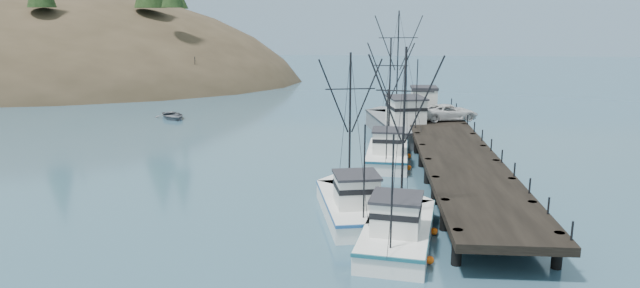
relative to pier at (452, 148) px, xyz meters
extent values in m
plane|color=#2E5267|center=(-14.00, -16.00, -1.69)|extent=(400.00, 400.00, 0.00)
cube|color=black|center=(0.00, 0.00, 0.06)|extent=(6.00, 44.00, 0.50)
cylinder|color=black|center=(-2.60, -20.00, -0.69)|extent=(0.56, 0.56, 2.00)
cylinder|color=black|center=(2.60, -20.00, -0.69)|extent=(0.56, 0.56, 2.00)
cylinder|color=black|center=(-2.60, -15.00, -0.69)|extent=(0.56, 0.56, 2.00)
cylinder|color=black|center=(2.60, -15.00, -0.69)|extent=(0.56, 0.56, 2.00)
cylinder|color=black|center=(-2.60, -10.00, -0.69)|extent=(0.56, 0.56, 2.00)
cylinder|color=black|center=(2.60, -10.00, -0.69)|extent=(0.56, 0.56, 2.00)
cylinder|color=black|center=(-2.60, -5.00, -0.69)|extent=(0.56, 0.56, 2.00)
cylinder|color=black|center=(2.60, -5.00, -0.69)|extent=(0.56, 0.56, 2.00)
cylinder|color=black|center=(-2.60, 0.00, -0.69)|extent=(0.56, 0.56, 2.00)
cylinder|color=black|center=(2.60, 0.00, -0.69)|extent=(0.56, 0.56, 2.00)
cylinder|color=black|center=(-2.60, 5.00, -0.69)|extent=(0.56, 0.56, 2.00)
cylinder|color=black|center=(2.60, 5.00, -0.69)|extent=(0.56, 0.56, 2.00)
cylinder|color=black|center=(-2.60, 10.00, -0.69)|extent=(0.56, 0.56, 2.00)
cylinder|color=black|center=(2.60, 10.00, -0.69)|extent=(0.56, 0.56, 2.00)
cylinder|color=black|center=(-2.60, 15.00, -0.69)|extent=(0.56, 0.56, 2.00)
cylinder|color=black|center=(2.60, 15.00, -0.69)|extent=(0.56, 0.56, 2.00)
cylinder|color=black|center=(-2.60, 20.00, -0.69)|extent=(0.56, 0.56, 2.00)
cylinder|color=black|center=(2.60, 20.00, -0.69)|extent=(0.56, 0.56, 2.00)
cube|color=beige|center=(-52.00, 40.00, -0.29)|extent=(4.00, 5.00, 2.80)
cube|color=beige|center=(-58.00, 44.00, -0.29)|extent=(4.00, 5.00, 2.80)
cube|color=beige|center=(-48.00, 46.00, -0.29)|extent=(4.00, 5.00, 2.80)
cube|color=#9EB2C6|center=(-4.00, 154.00, -1.69)|extent=(360.00, 40.00, 26.00)
cube|color=silver|center=(-54.00, 169.00, -1.69)|extent=(180.00, 25.00, 18.00)
cube|color=white|center=(-58.02, 33.54, -1.39)|extent=(1.00, 3.50, 0.90)
cylinder|color=black|center=(-58.02, 33.54, 1.51)|extent=(0.08, 0.08, 6.00)
cube|color=white|center=(-38.51, 48.22, -1.39)|extent=(1.00, 3.50, 0.90)
cylinder|color=black|center=(-38.51, 48.22, 1.51)|extent=(0.08, 0.08, 6.00)
cube|color=white|center=(-35.48, 42.95, -1.39)|extent=(1.00, 3.50, 0.90)
cylinder|color=black|center=(-35.48, 42.95, 1.51)|extent=(0.08, 0.08, 6.00)
cube|color=white|center=(-35.35, 42.40, -1.39)|extent=(1.00, 3.50, 0.90)
cylinder|color=black|center=(-35.35, 42.40, 1.51)|extent=(0.08, 0.08, 6.00)
cube|color=white|center=(-52.88, 48.15, -1.39)|extent=(1.00, 3.50, 0.90)
cylinder|color=black|center=(-52.88, 48.15, 1.51)|extent=(0.08, 0.08, 6.00)
cube|color=white|center=(-58.48, 39.77, -1.39)|extent=(1.00, 3.50, 0.90)
cylinder|color=black|center=(-58.48, 39.77, 1.51)|extent=(0.08, 0.08, 6.00)
cube|color=white|center=(-58.52, 46.04, -1.39)|extent=(1.00, 3.50, 0.90)
cylinder|color=black|center=(-58.52, 46.04, 1.51)|extent=(0.08, 0.08, 6.00)
cube|color=white|center=(-51.98, 36.33, -1.39)|extent=(1.00, 3.50, 0.90)
cylinder|color=black|center=(-51.98, 36.33, 1.51)|extent=(0.08, 0.08, 6.00)
cube|color=white|center=(-48.32, 46.15, -1.39)|extent=(1.00, 3.50, 0.90)
cylinder|color=black|center=(-48.32, 46.15, 1.51)|extent=(0.08, 0.08, 6.00)
cube|color=white|center=(-56.40, 46.47, -1.39)|extent=(1.00, 3.50, 0.90)
cylinder|color=black|center=(-56.40, 46.47, 1.51)|extent=(0.08, 0.08, 6.00)
cube|color=white|center=(-5.57, -17.36, -1.24)|extent=(5.17, 9.94, 1.60)
cube|color=white|center=(-4.81, -12.69, -1.24)|extent=(3.65, 3.65, 1.60)
cube|color=#185160|center=(-5.57, -17.36, -0.54)|extent=(5.28, 10.19, 0.18)
cube|color=silver|center=(-5.76, -18.56, 0.51)|extent=(2.98, 3.05, 1.90)
cube|color=#26262B|center=(-5.76, -18.56, 1.54)|extent=(3.24, 3.33, 0.16)
cylinder|color=black|center=(-5.34, -15.92, 4.57)|extent=(0.14, 0.14, 10.02)
cylinder|color=black|center=(-6.15, -20.95, 2.57)|extent=(0.10, 0.10, 6.01)
cube|color=white|center=(-8.30, -13.15, -1.24)|extent=(5.44, 9.63, 1.60)
cube|color=white|center=(-9.23, -8.71, -1.24)|extent=(3.58, 3.58, 1.60)
cube|color=#1D4B87|center=(-8.30, -13.15, -0.54)|extent=(5.56, 9.87, 0.18)
cube|color=silver|center=(-8.06, -14.29, 0.51)|extent=(3.03, 3.03, 1.90)
cube|color=#26262B|center=(-8.06, -14.29, 1.54)|extent=(3.29, 3.30, 0.16)
cylinder|color=black|center=(-8.58, -11.78, 4.27)|extent=(0.14, 0.14, 9.42)
cylinder|color=black|center=(-7.58, -16.56, 2.38)|extent=(0.10, 0.10, 5.65)
cube|color=white|center=(-5.54, 1.12, -1.24)|extent=(4.13, 9.35, 1.60)
cube|color=white|center=(-5.22, 5.68, -1.24)|extent=(3.51, 3.51, 1.60)
cube|color=navy|center=(-5.54, 1.12, -0.54)|extent=(4.22, 9.59, 0.18)
cube|color=silver|center=(-5.62, -0.05, 0.51)|extent=(2.63, 2.74, 1.90)
cube|color=#26262B|center=(-5.62, -0.05, 1.54)|extent=(2.85, 2.99, 0.16)
cylinder|color=black|center=(-5.44, 2.52, 4.44)|extent=(0.14, 0.14, 9.75)
cylinder|color=black|center=(-5.78, -2.38, 2.49)|extent=(0.10, 0.10, 5.85)
cube|color=slate|center=(-3.71, 12.52, -0.94)|extent=(7.59, 14.61, 2.20)
cube|color=slate|center=(-5.15, 19.33, -0.94)|extent=(4.73, 4.73, 2.20)
cube|color=black|center=(-3.71, 12.52, 0.06)|extent=(7.76, 14.97, 0.18)
cube|color=silver|center=(-3.35, 10.78, 1.46)|extent=(4.11, 4.54, 2.60)
cube|color=#26262B|center=(-3.35, 10.78, 2.84)|extent=(4.47, 4.94, 0.16)
cylinder|color=black|center=(-4.15, 14.62, 5.93)|extent=(0.14, 0.14, 11.54)
cylinder|color=black|center=(-2.61, 7.29, 3.62)|extent=(0.10, 0.10, 6.92)
cube|color=silver|center=(-0.81, 18.00, 1.56)|extent=(2.80, 3.00, 2.50)
cube|color=#26262B|center=(-0.81, 18.00, 2.96)|extent=(3.00, 3.20, 0.30)
imported|color=silver|center=(1.30, 11.95, 1.15)|extent=(6.55, 4.24, 1.68)
imported|color=#585B62|center=(-32.06, 21.00, -1.69)|extent=(5.91, 6.30, 1.06)
camera|label=1|loc=(-7.57, -48.71, 11.44)|focal=32.00mm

